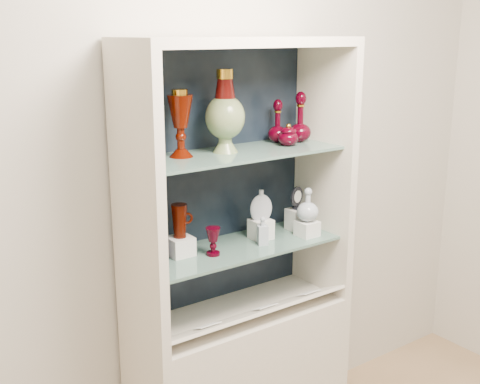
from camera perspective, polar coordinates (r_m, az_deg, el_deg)
wall_back at (r=2.71m, az=-2.71°, el=3.02°), size 3.50×0.02×2.80m
cabinet_base at (r=2.93m, az=0.00°, el=-17.76°), size 1.00×0.40×0.75m
cabinet_back_panel at (r=2.70m, az=-2.34°, el=1.36°), size 0.98×0.02×1.15m
cabinet_side_left at (r=2.31m, az=-9.73°, el=-1.18°), size 0.04×0.40×1.15m
cabinet_side_right at (r=2.85m, az=7.90°, el=1.93°), size 0.04×0.40×1.15m
cabinet_top_cap at (r=2.47m, az=0.00°, el=14.05°), size 1.00×0.40×0.04m
shelf_lower at (r=2.65m, az=-0.25°, el=-5.27°), size 0.92×0.34×0.01m
shelf_upper at (r=2.53m, az=-0.26°, el=3.68°), size 0.92×0.34×0.01m
label_ledge at (r=2.65m, az=1.41°, el=-11.42°), size 0.92×0.17×0.09m
label_card_0 at (r=2.83m, az=6.49°, el=-9.47°), size 0.10×0.06×0.03m
label_card_1 at (r=2.52m, az=-3.12°, el=-12.52°), size 0.10×0.06×0.03m
label_card_2 at (r=2.68m, az=2.36°, el=-10.83°), size 0.10×0.06×0.03m
pedestal_lamp_left at (r=2.42m, az=-5.67°, el=6.48°), size 0.13×0.13×0.27m
pedestal_lamp_right at (r=2.33m, az=-8.67°, el=6.05°), size 0.13×0.13×0.27m
enamel_urn at (r=2.50m, az=-1.43°, el=7.66°), size 0.21×0.21×0.34m
ruby_decanter_a at (r=2.76m, az=5.76°, el=7.38°), size 0.10×0.10×0.26m
ruby_decanter_b at (r=2.75m, az=3.59°, el=6.86°), size 0.11×0.11×0.21m
lidded_bowl at (r=2.67m, az=4.60°, el=5.47°), size 0.12×0.12×0.10m
cobalt_goblet at (r=2.49m, az=-7.86°, el=-4.19°), size 0.11×0.11×0.20m
ruby_goblet_tall at (r=2.40m, az=-7.98°, el=-5.50°), size 0.08×0.08×0.15m
ruby_goblet_small at (r=2.52m, az=-2.57°, el=-4.70°), size 0.07×0.07×0.12m
riser_ruby_pitcher at (r=2.54m, az=-5.70°, el=-5.12°), size 0.10×0.10×0.08m
ruby_pitcher at (r=2.50m, az=-5.76°, el=-2.74°), size 0.12×0.09×0.14m
clear_square_bottle at (r=2.65m, az=2.15°, el=-3.69°), size 0.06×0.06×0.13m
riser_flat_flask at (r=2.73m, az=1.99°, el=-3.53°), size 0.09×0.09×0.09m
flat_flask at (r=2.69m, az=2.01°, el=-1.17°), size 0.11×0.07×0.14m
riser_clear_round_decanter at (r=2.78m, az=6.38°, el=-3.45°), size 0.09×0.09×0.07m
clear_round_decanter at (r=2.75m, az=6.44°, el=-1.28°), size 0.11×0.11×0.15m
riser_cameo_medallion at (r=2.86m, az=5.34°, el=-2.58°), size 0.08×0.08×0.10m
cameo_medallion at (r=2.83m, az=5.39°, el=-0.52°), size 0.10×0.06×0.11m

